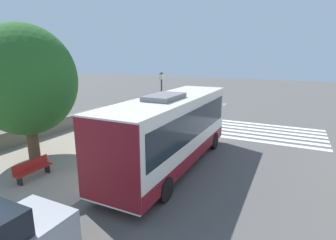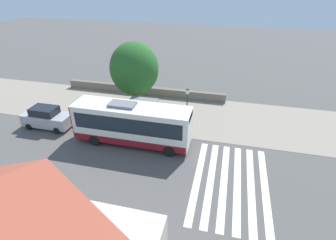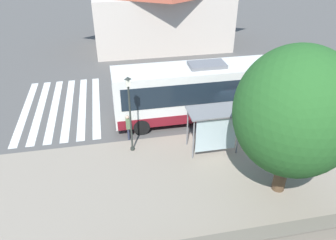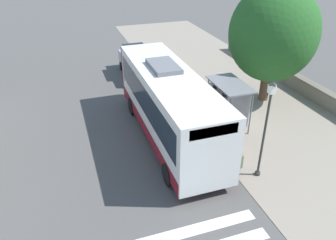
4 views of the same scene
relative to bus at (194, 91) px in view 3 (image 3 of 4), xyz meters
name	(u,v)px [view 3 (image 3 of 4)]	position (x,y,z in m)	size (l,w,h in m)	color
ground_plane	(238,129)	(-1.77, -2.43, -1.96)	(120.00, 120.00, 0.00)	#514F4C
sidewalk_plaza	(271,175)	(-6.27, -2.43, -1.95)	(9.00, 44.00, 0.02)	gray
crosswalk_stripes	(61,107)	(3.23, 8.62, -1.95)	(9.00, 5.25, 0.01)	silver
stone_wall	(319,231)	(-10.32, -2.43, -1.45)	(0.60, 20.00, 1.00)	slate
background_building	(161,6)	(15.23, -0.61, 1.97)	(8.04, 13.77, 7.65)	beige
bus	(194,91)	(0.00, 0.00, 0.00)	(2.69, 10.06, 3.79)	silver
bus_shelter	(214,119)	(-3.63, -0.14, 0.10)	(1.59, 2.81, 2.50)	slate
pedestrian	(128,126)	(-1.59, 4.36, -1.01)	(0.34, 0.22, 1.62)	#2D3347
bench	(290,150)	(-5.08, -4.05, -1.48)	(0.40, 1.78, 0.88)	maroon
street_lamp_near	(130,109)	(-2.74, 4.26, 0.70)	(0.28, 0.28, 4.49)	#2D332D
shade_tree	(295,112)	(-7.26, -2.30, 2.31)	(5.20, 5.20, 7.14)	brown
parked_car_behind_bus	(325,96)	(-0.57, -9.00, -0.94)	(1.99, 4.67, 2.11)	#9EA0A8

